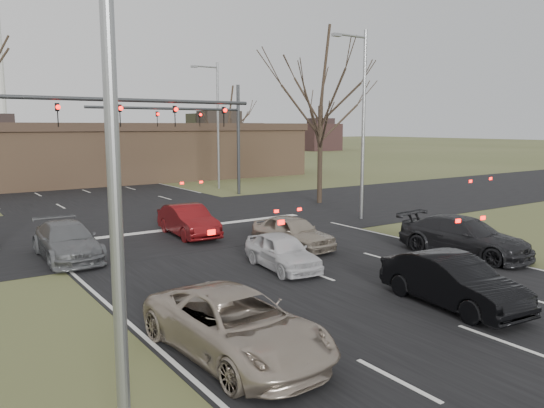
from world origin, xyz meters
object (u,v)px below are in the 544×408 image
at_px(car_silver_suv, 236,325).
at_px(car_red_ahead, 188,221).
at_px(streetlight_left, 124,83).
at_px(car_grey_ahead, 67,241).
at_px(car_silver_ahead, 293,232).
at_px(building, 86,153).
at_px(streetlight_right_near, 361,116).
at_px(mast_arm_near, 73,125).
at_px(car_white_sedan, 282,251).
at_px(car_black_hatch, 452,281).
at_px(streetlight_right_far, 216,119).
at_px(car_charcoal_sedan, 464,237).
at_px(mast_arm_far, 204,126).

height_order(car_silver_suv, car_red_ahead, car_red_ahead).
height_order(streetlight_left, car_grey_ahead, streetlight_left).
height_order(car_grey_ahead, car_silver_ahead, car_grey_ahead).
bearing_deg(car_silver_ahead, car_red_ahead, 112.86).
bearing_deg(building, streetlight_right_near, -76.31).
xyz_separation_m(streetlight_right_near, car_grey_ahead, (-15.27, -0.08, -4.89)).
distance_m(mast_arm_near, streetlight_left, 17.38).
height_order(mast_arm_near, streetlight_left, streetlight_left).
bearing_deg(car_white_sedan, car_black_hatch, -67.45).
relative_size(mast_arm_near, car_grey_ahead, 2.52).
bearing_deg(car_silver_ahead, car_black_hatch, -98.72).
height_order(streetlight_right_far, car_silver_suv, streetlight_right_far).
bearing_deg(car_grey_ahead, mast_arm_near, 69.57).
bearing_deg(mast_arm_near, car_silver_suv, -91.21).
bearing_deg(car_silver_suv, car_grey_ahead, 91.23).
distance_m(streetlight_left, streetlight_right_far, 35.92).
distance_m(streetlight_left, car_red_ahead, 17.88).
bearing_deg(building, car_red_ahead, -95.91).
distance_m(streetlight_right_near, car_black_hatch, 14.89).
bearing_deg(car_charcoal_sedan, streetlight_right_near, 67.84).
relative_size(mast_arm_far, car_charcoal_sedan, 2.13).
bearing_deg(car_silver_ahead, car_white_sedan, -138.21).
bearing_deg(streetlight_right_near, car_red_ahead, 172.85).
distance_m(mast_arm_far, car_silver_ahead, 17.67).
xyz_separation_m(mast_arm_far, streetlight_left, (-15.01, -27.00, 0.57)).
xyz_separation_m(car_charcoal_sedan, car_grey_ahead, (-12.94, 8.24, -0.06)).
distance_m(mast_arm_far, car_black_hatch, 25.67).
bearing_deg(streetlight_left, car_white_sedan, 44.35).
height_order(streetlight_left, car_silver_ahead, streetlight_left).
bearing_deg(streetlight_right_far, car_white_sedan, -113.25).
xyz_separation_m(building, car_black_hatch, (-0.86, -39.80, -1.93)).
bearing_deg(streetlight_right_far, mast_arm_near, -136.11).
relative_size(car_charcoal_sedan, car_silver_ahead, 1.30).
xyz_separation_m(car_charcoal_sedan, car_red_ahead, (-7.27, 9.53, -0.04)).
xyz_separation_m(mast_arm_near, car_charcoal_sedan, (11.73, -11.32, -4.31)).
bearing_deg(streetlight_right_near, car_white_sedan, -147.82).
distance_m(car_charcoal_sedan, car_red_ahead, 11.98).
height_order(mast_arm_far, streetlight_left, streetlight_left).
bearing_deg(streetlight_right_near, car_black_hatch, -123.08).
distance_m(car_white_sedan, car_grey_ahead, 8.29).
xyz_separation_m(mast_arm_near, mast_arm_far, (11.41, 10.00, -0.06)).
bearing_deg(mast_arm_near, car_charcoal_sedan, -43.99).
xyz_separation_m(car_grey_ahead, car_red_ahead, (5.67, 1.28, 0.02)).
height_order(mast_arm_far, car_silver_ahead, mast_arm_far).
bearing_deg(car_black_hatch, streetlight_right_far, 80.01).
bearing_deg(car_red_ahead, streetlight_right_far, 60.85).
bearing_deg(streetlight_right_near, streetlight_left, -141.57).
bearing_deg(streetlight_right_far, car_silver_ahead, -110.35).
xyz_separation_m(car_white_sedan, car_red_ahead, (-0.27, 7.07, 0.08)).
distance_m(car_silver_suv, car_charcoal_sedan, 12.36).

